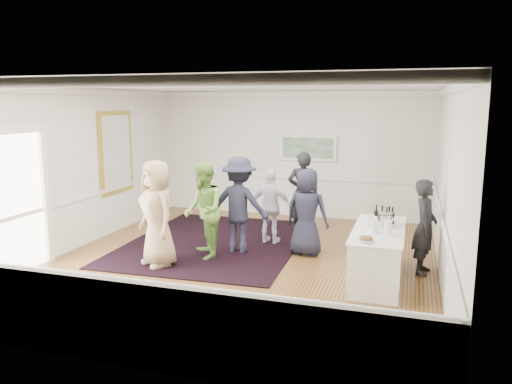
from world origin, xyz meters
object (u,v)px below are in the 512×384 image
(serving_table, at_px, (378,255))
(guest_dark_b, at_px, (303,193))
(guest_navy, at_px, (307,212))
(guest_green, at_px, (203,210))
(bartender, at_px, (425,227))
(ice_bucket, at_px, (385,220))
(guest_dark_a, at_px, (239,205))
(guest_lilac, at_px, (271,207))
(guest_tan, at_px, (157,214))
(nut_bowl, at_px, (366,240))

(serving_table, bearing_deg, guest_dark_b, 125.00)
(guest_navy, bearing_deg, guest_green, 28.87)
(bartender, distance_m, ice_bucket, 0.79)
(guest_navy, bearing_deg, guest_dark_a, 15.97)
(guest_green, distance_m, guest_lilac, 1.63)
(guest_tan, relative_size, ice_bucket, 7.39)
(serving_table, height_order, bartender, bartender)
(ice_bucket, xyz_separation_m, nut_bowl, (-0.21, -1.01, -0.08))
(bartender, height_order, guest_green, guest_green)
(guest_green, height_order, guest_dark_a, guest_dark_a)
(guest_green, xyz_separation_m, guest_lilac, (0.95, 1.32, -0.13))
(guest_dark_a, bearing_deg, ice_bucket, 168.53)
(guest_tan, height_order, guest_navy, guest_tan)
(guest_lilac, bearing_deg, guest_tan, 59.13)
(serving_table, height_order, guest_tan, guest_tan)
(serving_table, bearing_deg, ice_bucket, 64.94)
(guest_dark_a, bearing_deg, guest_navy, -168.72)
(serving_table, bearing_deg, bartender, 39.48)
(guest_green, xyz_separation_m, ice_bucket, (3.32, -0.09, 0.07))
(bartender, relative_size, guest_green, 0.90)
(guest_lilac, xyz_separation_m, guest_navy, (0.87, -0.55, 0.06))
(guest_tan, distance_m, guest_lilac, 2.54)
(ice_bucket, bearing_deg, guest_green, 178.42)
(ice_bucket, bearing_deg, guest_dark_a, 167.25)
(bartender, bearing_deg, guest_navy, 85.76)
(bartender, bearing_deg, guest_green, 102.07)
(guest_tan, relative_size, guest_lilac, 1.23)
(serving_table, distance_m, ice_bucket, 0.58)
(bartender, distance_m, guest_tan, 4.67)
(nut_bowl, bearing_deg, serving_table, 81.09)
(guest_green, height_order, ice_bucket, guest_green)
(guest_dark_a, distance_m, ice_bucket, 2.86)
(nut_bowl, bearing_deg, ice_bucket, 78.05)
(guest_lilac, relative_size, guest_navy, 0.93)
(serving_table, bearing_deg, guest_green, 175.22)
(bartender, xyz_separation_m, guest_dark_b, (-2.57, 2.03, 0.10))
(ice_bucket, bearing_deg, guest_lilac, 149.18)
(guest_dark_a, height_order, ice_bucket, guest_dark_a)
(guest_lilac, height_order, guest_navy, guest_navy)
(serving_table, height_order, nut_bowl, nut_bowl)
(guest_dark_a, relative_size, guest_dark_b, 1.03)
(guest_tan, relative_size, guest_dark_a, 1.02)
(serving_table, xyz_separation_m, guest_lilac, (-2.28, 1.59, 0.34))
(guest_lilac, distance_m, guest_dark_a, 0.90)
(guest_tan, bearing_deg, guest_dark_a, 82.36)
(bartender, relative_size, guest_lilac, 1.05)
(bartender, bearing_deg, ice_bucket, 130.49)
(guest_dark_b, distance_m, ice_bucket, 3.11)
(nut_bowl, bearing_deg, guest_dark_b, 116.31)
(guest_tan, xyz_separation_m, nut_bowl, (3.70, -0.42, -0.05))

